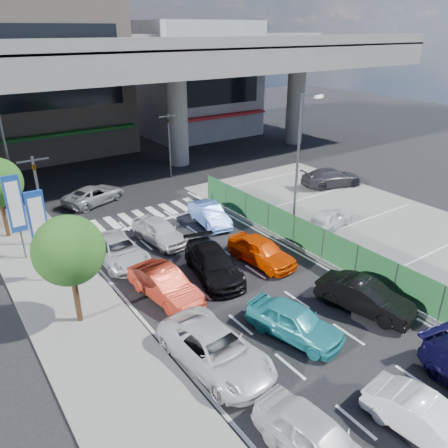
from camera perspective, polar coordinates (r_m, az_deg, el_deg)
ground at (r=19.49m, az=6.00°, el=-11.32°), size 120.00×120.00×0.00m
parking_lot at (r=28.03m, az=20.60°, el=-1.09°), size 12.00×28.00×0.06m
sidewalk_left at (r=19.70m, az=-18.23°, el=-11.93°), size 4.00×30.00×0.12m
fence_run at (r=22.93m, az=14.59°, el=-3.55°), size 0.16×22.00×1.80m
expressway at (r=35.50m, az=-18.45°, el=19.03°), size 64.00×14.00×10.75m
building_center at (r=46.14m, az=-22.63°, el=17.80°), size 14.00×10.90×15.00m
building_east at (r=51.49m, az=-3.78°, el=18.31°), size 12.00×10.90×12.00m
traffic_light_left at (r=25.27m, az=-23.32°, el=5.32°), size 1.60×1.24×5.20m
traffic_light_right at (r=35.52m, az=-7.26°, el=12.12°), size 1.60×1.24×5.20m
street_lamp_right at (r=26.01m, az=9.95°, el=9.37°), size 1.65×0.22×8.00m
street_lamp_left at (r=30.77m, az=-26.42°, el=9.53°), size 1.65×0.22×8.00m
signboard_near at (r=21.68m, az=-23.04°, el=-0.10°), size 0.80×0.14×4.70m
signboard_far at (r=24.39m, az=-25.60°, el=2.07°), size 0.80×0.14×4.70m
tree_near at (r=18.01m, az=-19.60°, el=-3.31°), size 2.80×2.80×4.80m
van_white_back_left at (r=13.97m, az=12.05°, el=-25.84°), size 2.05×4.20×1.38m
hatch_white_back_mid at (r=15.48m, az=25.03°, el=-22.24°), size 1.79×3.92×1.25m
sedan_white_mid_left at (r=16.39m, az=-1.09°, el=-16.05°), size 2.67×5.13×1.38m
taxi_teal_mid at (r=17.90m, az=9.18°, el=-12.44°), size 2.60×4.33×1.38m
hatch_black_mid_right at (r=20.04m, az=17.92°, el=-9.03°), size 2.45×4.42×1.38m
taxi_orange_left at (r=20.09m, az=-7.74°, el=-7.85°), size 1.96×4.34×1.38m
sedan_black_mid at (r=21.60m, az=-1.40°, el=-5.16°), size 2.95×5.07×1.38m
taxi_orange_right at (r=22.82m, az=4.92°, el=-3.52°), size 2.04×4.20×1.38m
wagon_silver_front_left at (r=23.56m, az=-13.61°, el=-3.38°), size 2.17×4.60×1.27m
sedan_white_front_mid at (r=25.20m, az=-8.43°, el=-0.91°), size 2.09×4.21×1.38m
kei_truck_front_right at (r=27.27m, az=-1.93°, el=1.27°), size 1.92×4.10×1.30m
crossing_wagon_silver at (r=31.91m, az=-16.58°, el=3.68°), size 4.91×3.49×1.24m
parked_sedan_white at (r=27.33m, az=13.59°, el=0.70°), size 3.89×2.19×1.25m
parked_sedan_dgrey at (r=34.80m, az=13.85°, el=5.92°), size 5.12×3.14×1.39m
traffic_cone at (r=24.79m, az=10.70°, el=-2.21°), size 0.49×0.49×0.71m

